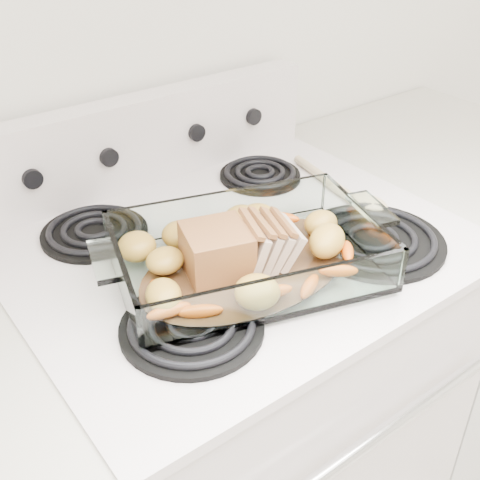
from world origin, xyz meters
TOP-DOWN VIEW (x-y plane):
  - electric_range at (0.00, 1.66)m, footprint 0.78×0.70m
  - counter_right at (0.67, 1.66)m, footprint 0.58×0.68m
  - baking_dish at (-0.04, 1.55)m, footprint 0.41×0.27m
  - pork_roast at (-0.07, 1.55)m, footprint 0.18×0.10m
  - roast_vegetables at (-0.05, 1.59)m, footprint 0.39×0.21m
  - wooden_spoon at (0.28, 1.64)m, footprint 0.06×0.28m

SIDE VIEW (x-z plane):
  - counter_right at x=0.67m, z-range 0.00..0.93m
  - electric_range at x=0.00m, z-range -0.08..1.04m
  - wooden_spoon at x=0.28m, z-range 0.94..0.95m
  - baking_dish at x=-0.04m, z-range 0.93..1.00m
  - roast_vegetables at x=-0.05m, z-range 0.95..1.00m
  - pork_roast at x=-0.07m, z-range 0.95..1.03m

